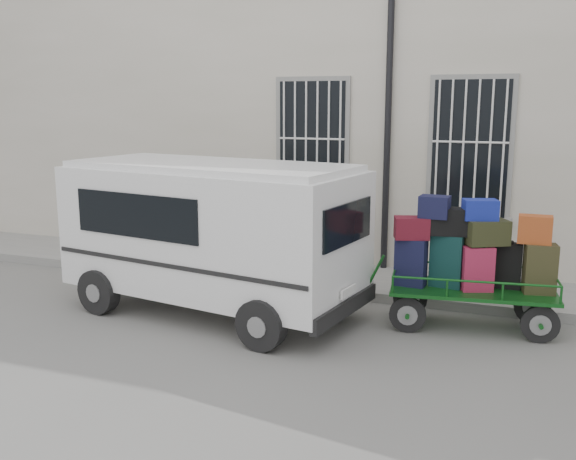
# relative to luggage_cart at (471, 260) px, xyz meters

# --- Properties ---
(ground) EXTENTS (80.00, 80.00, 0.00)m
(ground) POSITION_rel_luggage_cart_xyz_m (-2.58, -0.72, -0.95)
(ground) COLOR slate
(ground) RESTS_ON ground
(building) EXTENTS (24.00, 5.15, 6.00)m
(building) POSITION_rel_luggage_cart_xyz_m (-2.58, 4.78, 2.05)
(building) COLOR beige
(building) RESTS_ON ground
(sidewalk) EXTENTS (24.00, 1.70, 0.15)m
(sidewalk) POSITION_rel_luggage_cart_xyz_m (-2.58, 1.48, -0.87)
(sidewalk) COLOR gray
(sidewalk) RESTS_ON ground
(luggage_cart) EXTENTS (2.56, 1.24, 1.79)m
(luggage_cart) POSITION_rel_luggage_cart_xyz_m (0.00, 0.00, 0.00)
(luggage_cart) COLOR black
(luggage_cart) RESTS_ON ground
(van) EXTENTS (4.54, 2.51, 2.17)m
(van) POSITION_rel_luggage_cart_xyz_m (-3.52, -0.62, 0.30)
(van) COLOR white
(van) RESTS_ON ground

